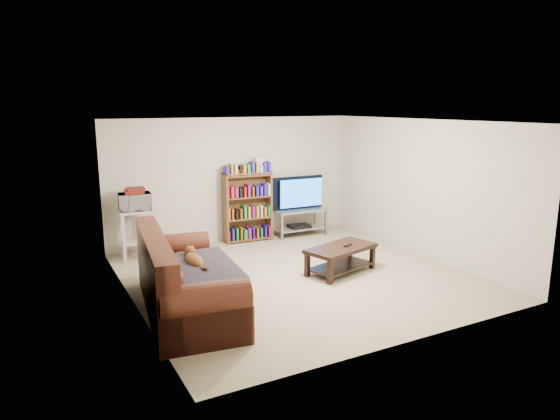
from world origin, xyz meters
TOP-DOWN VIEW (x-y plane):
  - floor at (0.00, 0.00)m, footprint 5.00×5.00m
  - ceiling at (0.00, 0.00)m, footprint 5.00×5.00m
  - wall_back at (0.00, 2.50)m, footprint 5.00×0.00m
  - wall_front at (0.00, -2.50)m, footprint 5.00×0.00m
  - wall_left at (-2.50, 0.00)m, footprint 0.00×5.00m
  - wall_right at (2.50, 0.00)m, footprint 0.00×5.00m
  - sofa at (-2.01, -0.46)m, footprint 1.36×2.55m
  - blanket at (-1.84, -0.65)m, footprint 1.00×1.27m
  - cat at (-1.81, -0.43)m, footprint 0.35×0.69m
  - coffee_table at (0.71, -0.15)m, footprint 1.30×0.89m
  - remote at (0.83, -0.17)m, footprint 0.20×0.13m
  - tv_stand at (1.28, 2.16)m, footprint 1.09×0.52m
  - television at (1.28, 2.16)m, footprint 1.17×0.19m
  - dvd_player at (1.28, 2.16)m, footprint 0.44×0.31m
  - bookshelf at (0.17, 2.26)m, footprint 0.96×0.35m
  - shelf_clutter at (0.27, 2.27)m, footprint 0.70×0.23m
  - microwave_stand at (-2.01, 2.10)m, footprint 0.58×0.44m
  - microwave at (-2.01, 2.10)m, footprint 0.57×0.41m
  - game_boxes at (-2.01, 2.10)m, footprint 0.34×0.30m

SIDE VIEW (x-z plane):
  - floor at x=0.00m, z-range 0.00..0.00m
  - dvd_player at x=1.28m, z-range 0.16..0.22m
  - coffee_table at x=0.71m, z-range 0.08..0.51m
  - sofa at x=-2.01m, z-range -0.16..0.87m
  - tv_stand at x=1.28m, z-range 0.09..0.63m
  - remote at x=0.83m, z-range 0.43..0.45m
  - microwave_stand at x=-2.01m, z-range 0.12..0.99m
  - blanket at x=-1.84m, z-range 0.50..0.69m
  - cat at x=-1.81m, z-range 0.55..0.75m
  - bookshelf at x=0.17m, z-range 0.02..1.38m
  - television at x=1.28m, z-range 0.54..1.21m
  - microwave at x=-2.01m, z-range 0.87..1.16m
  - game_boxes at x=-2.01m, z-range 1.16..1.21m
  - wall_back at x=0.00m, z-range -1.30..3.70m
  - wall_front at x=0.00m, z-range -1.30..3.70m
  - wall_left at x=-2.50m, z-range -1.30..3.70m
  - wall_right at x=2.50m, z-range -1.30..3.70m
  - shelf_clutter at x=0.27m, z-range 1.32..1.61m
  - ceiling at x=0.00m, z-range 2.40..2.40m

